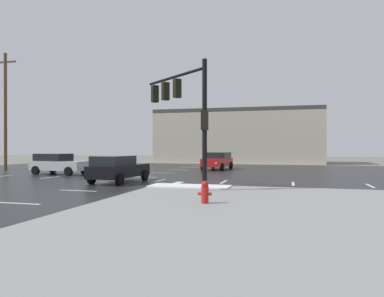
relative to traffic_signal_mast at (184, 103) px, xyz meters
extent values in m
plane|color=slate|center=(-4.74, 4.10, -4.27)|extent=(120.00, 120.00, 0.00)
cube|color=#232326|center=(-4.74, 4.10, -4.26)|extent=(44.00, 44.00, 0.02)
cube|color=white|center=(0.26, 0.10, -4.10)|extent=(4.00, 1.60, 0.06)
cube|color=silver|center=(-4.74, -5.90, -4.25)|extent=(2.00, 0.15, 0.01)
cube|color=silver|center=(-4.74, -1.90, -4.25)|extent=(2.00, 0.15, 0.01)
cube|color=silver|center=(-4.74, 2.10, -4.25)|extent=(2.00, 0.15, 0.01)
cube|color=silver|center=(-4.74, 6.10, -4.25)|extent=(2.00, 0.15, 0.01)
cube|color=silver|center=(-4.74, 10.10, -4.25)|extent=(2.00, 0.15, 0.01)
cube|color=silver|center=(-4.74, 14.10, -4.25)|extent=(2.00, 0.15, 0.01)
cube|color=silver|center=(-4.74, 18.10, -4.25)|extent=(2.00, 0.15, 0.01)
cube|color=silver|center=(-4.74, 22.10, -4.25)|extent=(2.00, 0.15, 0.01)
cube|color=silver|center=(-14.74, 4.10, -4.25)|extent=(0.15, 2.00, 0.01)
cube|color=silver|center=(-10.74, 4.10, -4.25)|extent=(0.15, 2.00, 0.01)
cube|color=silver|center=(-6.74, 4.10, -4.25)|extent=(0.15, 2.00, 0.01)
cube|color=silver|center=(-2.74, 4.10, -4.25)|extent=(0.15, 2.00, 0.01)
cube|color=silver|center=(1.26, 4.10, -4.25)|extent=(0.15, 2.00, 0.01)
cube|color=silver|center=(5.26, 4.10, -4.25)|extent=(0.15, 2.00, 0.01)
cube|color=silver|center=(9.26, 4.10, -4.25)|extent=(0.15, 2.00, 0.01)
cube|color=silver|center=(-1.24, 0.10, -4.25)|extent=(0.45, 7.00, 0.01)
cylinder|color=black|center=(1.31, -1.12, -1.14)|extent=(0.22, 0.22, 5.99)
cylinder|color=black|center=(-0.68, 0.58, 1.46)|extent=(4.07, 3.49, 0.14)
cube|color=black|center=(-0.48, 0.41, 0.83)|extent=(0.45, 0.46, 0.95)
sphere|color=yellow|center=(-0.60, 0.51, 1.12)|extent=(0.20, 0.20, 0.20)
cube|color=black|center=(-1.37, 1.17, 0.83)|extent=(0.45, 0.46, 0.95)
sphere|color=yellow|center=(-1.50, 1.27, 1.12)|extent=(0.20, 0.20, 0.20)
cube|color=black|center=(-2.27, 1.93, 0.83)|extent=(0.45, 0.46, 0.95)
sphere|color=yellow|center=(-2.39, 2.03, 1.12)|extent=(0.20, 0.20, 0.20)
cube|color=black|center=(1.31, -1.12, -0.93)|extent=(0.28, 0.36, 0.90)
cylinder|color=red|center=(2.18, -4.80, -3.83)|extent=(0.26, 0.26, 0.60)
sphere|color=red|center=(2.18, -4.80, -3.46)|extent=(0.25, 0.25, 0.25)
cylinder|color=red|center=(2.00, -4.80, -3.80)|extent=(0.12, 0.11, 0.11)
cylinder|color=red|center=(2.36, -4.80, -3.80)|extent=(0.12, 0.11, 0.11)
cube|color=#BCB29E|center=(-1.48, 30.95, -1.04)|extent=(21.40, 8.00, 6.48)
cube|color=#3F3D3A|center=(-1.48, 30.95, 2.45)|extent=(21.40, 8.00, 0.50)
cube|color=#B7BABF|center=(-11.76, 6.68, -3.57)|extent=(4.66, 2.26, 0.70)
cube|color=black|center=(-12.43, 6.75, -2.95)|extent=(2.63, 1.91, 0.55)
cylinder|color=black|center=(-10.14, 7.42, -3.92)|extent=(0.68, 0.29, 0.66)
cylinder|color=black|center=(-10.33, 5.63, -3.92)|extent=(0.68, 0.29, 0.66)
cylinder|color=black|center=(-13.19, 7.74, -3.92)|extent=(0.68, 0.29, 0.66)
cylinder|color=black|center=(-13.38, 5.95, -3.92)|extent=(0.68, 0.29, 0.66)
sphere|color=white|center=(-9.51, 7.03, -3.57)|extent=(0.18, 0.18, 0.18)
sphere|color=white|center=(-9.63, 5.88, -3.57)|extent=(0.18, 0.18, 0.18)
cube|color=black|center=(-4.69, 2.41, -3.57)|extent=(2.09, 4.61, 0.70)
cube|color=black|center=(-4.74, 1.73, -2.95)|extent=(1.81, 2.58, 0.55)
cylinder|color=black|center=(-5.49, 3.99, -3.92)|extent=(0.26, 0.67, 0.66)
cylinder|color=black|center=(-3.69, 3.88, -3.92)|extent=(0.26, 0.67, 0.66)
cylinder|color=black|center=(-5.69, 0.94, -3.92)|extent=(0.26, 0.67, 0.66)
cylinder|color=black|center=(-3.89, 0.82, -3.92)|extent=(0.26, 0.67, 0.66)
sphere|color=white|center=(-5.12, 4.64, -3.57)|extent=(0.18, 0.18, 0.18)
sphere|color=white|center=(-3.97, 4.57, -3.57)|extent=(0.18, 0.18, 0.18)
cube|color=#B21919|center=(-1.38, 15.67, -3.57)|extent=(2.25, 4.66, 0.70)
cube|color=black|center=(-1.31, 16.34, -2.95)|extent=(1.90, 2.63, 0.55)
cylinder|color=black|center=(-0.64, 14.06, -3.92)|extent=(0.29, 0.68, 0.66)
cylinder|color=black|center=(-2.43, 14.24, -3.92)|extent=(0.29, 0.68, 0.66)
cylinder|color=black|center=(-0.33, 17.10, -3.92)|extent=(0.29, 0.68, 0.66)
cylinder|color=black|center=(-2.12, 17.28, -3.92)|extent=(0.29, 0.68, 0.66)
sphere|color=white|center=(-1.03, 13.42, -3.57)|extent=(0.18, 0.18, 0.18)
sphere|color=white|center=(-2.18, 13.54, -3.57)|extent=(0.18, 0.18, 0.18)
cylinder|color=brown|center=(-19.62, 9.78, 1.00)|extent=(0.28, 0.28, 10.54)
cube|color=brown|center=(-19.62, 9.78, 5.47)|extent=(2.20, 0.14, 0.14)
camera|label=1|loc=(5.03, -17.13, -2.14)|focal=33.72mm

